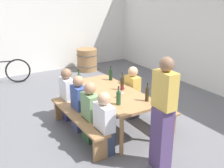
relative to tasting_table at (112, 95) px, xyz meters
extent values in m
plane|color=slate|center=(0.00, 0.00, -0.68)|extent=(24.00, 24.00, 0.00)
cube|color=silver|center=(-4.51, 0.00, 0.92)|extent=(0.20, 7.07, 3.20)
cube|color=#9E7247|center=(0.00, 0.00, 0.05)|extent=(2.01, 0.89, 0.05)
cylinder|color=#9E7247|center=(-0.93, -0.38, -0.33)|extent=(0.07, 0.07, 0.70)
cylinder|color=#9E7247|center=(0.93, -0.38, -0.33)|extent=(0.07, 0.07, 0.70)
cylinder|color=#9E7247|center=(-0.93, 0.38, -0.33)|extent=(0.07, 0.07, 0.70)
cylinder|color=#9E7247|center=(0.93, 0.38, -0.33)|extent=(0.07, 0.07, 0.70)
cube|color=#9E7247|center=(0.00, -0.74, -0.25)|extent=(1.91, 0.30, 0.04)
cube|color=#9E7247|center=(-0.86, -0.74, -0.47)|extent=(0.06, 0.24, 0.41)
cube|color=#9E7247|center=(0.86, -0.74, -0.47)|extent=(0.06, 0.24, 0.41)
cube|color=#9E7247|center=(0.00, 0.74, -0.25)|extent=(1.91, 0.30, 0.04)
cube|color=#9E7247|center=(-0.86, 0.74, -0.47)|extent=(0.06, 0.24, 0.41)
cube|color=#9E7247|center=(0.86, 0.74, -0.47)|extent=(0.06, 0.24, 0.41)
cylinder|color=#234C2D|center=(0.58, -0.23, 0.19)|extent=(0.08, 0.08, 0.23)
cylinder|color=#234C2D|center=(0.58, -0.23, 0.35)|extent=(0.03, 0.03, 0.09)
cylinder|color=black|center=(0.58, -0.23, 0.40)|extent=(0.03, 0.03, 0.01)
cylinder|color=#332814|center=(0.72, 0.28, 0.20)|extent=(0.07, 0.07, 0.25)
cylinder|color=#332814|center=(0.72, 0.28, 0.36)|extent=(0.02, 0.02, 0.08)
cylinder|color=black|center=(0.72, 0.28, 0.40)|extent=(0.03, 0.03, 0.01)
cylinder|color=#332814|center=(0.03, 0.21, 0.20)|extent=(0.07, 0.07, 0.24)
cylinder|color=#332814|center=(0.03, 0.21, 0.36)|extent=(0.02, 0.02, 0.10)
cylinder|color=black|center=(0.03, 0.21, 0.42)|extent=(0.03, 0.03, 0.01)
cylinder|color=#143319|center=(-0.60, 0.33, 0.19)|extent=(0.07, 0.07, 0.23)
cylinder|color=#143319|center=(-0.60, 0.33, 0.34)|extent=(0.03, 0.03, 0.07)
cylinder|color=black|center=(-0.60, 0.33, 0.38)|extent=(0.03, 0.03, 0.01)
cylinder|color=#194723|center=(-0.66, -0.38, 0.19)|extent=(0.07, 0.07, 0.22)
cylinder|color=#194723|center=(-0.66, -0.38, 0.34)|extent=(0.03, 0.03, 0.10)
cylinder|color=black|center=(-0.66, -0.38, 0.40)|extent=(0.03, 0.03, 0.01)
cylinder|color=silver|center=(0.33, -0.05, 0.08)|extent=(0.06, 0.06, 0.01)
cylinder|color=silver|center=(0.33, -0.05, 0.12)|extent=(0.01, 0.01, 0.08)
cone|color=#D18C93|center=(0.33, -0.05, 0.20)|extent=(0.08, 0.08, 0.08)
cylinder|color=silver|center=(0.17, 0.13, 0.08)|extent=(0.06, 0.06, 0.01)
cylinder|color=silver|center=(0.17, 0.13, 0.12)|extent=(0.01, 0.01, 0.08)
cone|color=maroon|center=(0.17, 0.13, 0.20)|extent=(0.08, 0.08, 0.08)
cube|color=navy|center=(-0.79, -0.59, -0.45)|extent=(0.29, 0.24, 0.45)
cube|color=silver|center=(-0.79, -0.59, -0.01)|extent=(0.38, 0.20, 0.43)
sphere|color=#846047|center=(-0.79, -0.59, 0.32)|extent=(0.22, 0.22, 0.22)
cube|color=#3F436C|center=(-0.22, -0.59, -0.45)|extent=(0.27, 0.24, 0.45)
cube|color=#384C8C|center=(-0.22, -0.59, 0.00)|extent=(0.36, 0.20, 0.45)
sphere|color=#A87A5B|center=(-0.22, -0.59, 0.32)|extent=(0.21, 0.21, 0.21)
cube|color=#325634|center=(0.25, -0.59, -0.45)|extent=(0.28, 0.24, 0.45)
cube|color=#729966|center=(0.25, -0.59, 0.00)|extent=(0.37, 0.20, 0.45)
sphere|color=#A87A5B|center=(0.25, -0.59, 0.33)|extent=(0.21, 0.21, 0.21)
cube|color=#323F5A|center=(0.73, -0.59, -0.45)|extent=(0.30, 0.24, 0.45)
cube|color=silver|center=(0.73, -0.59, -0.01)|extent=(0.40, 0.20, 0.43)
sphere|color=tan|center=(0.73, -0.59, 0.31)|extent=(0.21, 0.21, 0.21)
cube|color=#3D4053|center=(-0.15, 0.59, -0.45)|extent=(0.24, 0.24, 0.45)
cube|color=gold|center=(-0.15, 0.59, 0.00)|extent=(0.32, 0.20, 0.46)
sphere|color=tan|center=(-0.15, 0.59, 0.34)|extent=(0.21, 0.21, 0.21)
cube|color=#503C6A|center=(1.49, -0.04, -0.18)|extent=(0.26, 0.24, 0.99)
cube|color=gold|center=(1.49, -0.04, 0.59)|extent=(0.35, 0.20, 0.55)
sphere|color=#846047|center=(1.49, -0.04, 0.97)|extent=(0.21, 0.21, 0.21)
cylinder|color=#9E7247|center=(-3.79, 1.35, -0.31)|extent=(0.66, 0.66, 0.72)
torus|color=#4C4C51|center=(-3.79, 1.35, -0.13)|extent=(0.69, 0.69, 0.02)
torus|color=#4C4C51|center=(-3.79, 1.35, -0.49)|extent=(0.69, 0.69, 0.02)
torus|color=black|center=(-3.72, -0.91, -0.32)|extent=(0.20, 0.70, 0.70)
camera|label=1|loc=(4.16, -2.55, 1.96)|focal=43.81mm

